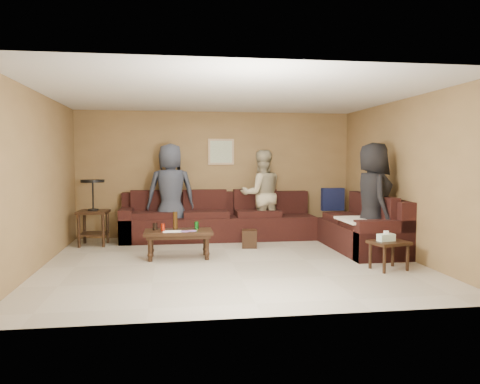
{
  "coord_description": "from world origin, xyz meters",
  "views": [
    {
      "loc": [
        -0.87,
        -6.91,
        1.55
      ],
      "look_at": [
        0.25,
        0.85,
        1.0
      ],
      "focal_mm": 35.0,
      "sensor_mm": 36.0,
      "label": 1
    }
  ],
  "objects_px": {
    "sectional_sofa": "(265,226)",
    "person_right": "(373,199)",
    "waste_bin": "(249,239)",
    "side_table_right": "(388,244)",
    "person_left": "(171,192)",
    "coffee_table": "(178,234)",
    "person_middle": "(262,194)",
    "end_table_left": "(93,211)"
  },
  "relations": [
    {
      "from": "sectional_sofa",
      "to": "person_right",
      "type": "xyz_separation_m",
      "value": [
        1.52,
        -1.29,
        0.58
      ]
    },
    {
      "from": "waste_bin",
      "to": "side_table_right",
      "type": "bearing_deg",
      "value": -49.1
    },
    {
      "from": "person_left",
      "to": "person_right",
      "type": "xyz_separation_m",
      "value": [
        3.24,
        -1.79,
        -0.02
      ]
    },
    {
      "from": "sectional_sofa",
      "to": "person_left",
      "type": "distance_m",
      "value": 1.89
    },
    {
      "from": "coffee_table",
      "to": "person_left",
      "type": "distance_m",
      "value": 1.71
    },
    {
      "from": "side_table_right",
      "to": "person_left",
      "type": "distance_m",
      "value": 4.17
    },
    {
      "from": "person_right",
      "to": "sectional_sofa",
      "type": "bearing_deg",
      "value": 54.5
    },
    {
      "from": "waste_bin",
      "to": "person_middle",
      "type": "xyz_separation_m",
      "value": [
        0.39,
        0.91,
        0.71
      ]
    },
    {
      "from": "end_table_left",
      "to": "coffee_table",
      "type": "bearing_deg",
      "value": -41.72
    },
    {
      "from": "side_table_right",
      "to": "person_right",
      "type": "distance_m",
      "value": 1.19
    },
    {
      "from": "person_middle",
      "to": "person_right",
      "type": "distance_m",
      "value": 2.34
    },
    {
      "from": "end_table_left",
      "to": "waste_bin",
      "type": "height_order",
      "value": "end_table_left"
    },
    {
      "from": "sectional_sofa",
      "to": "waste_bin",
      "type": "relative_size",
      "value": 14.98
    },
    {
      "from": "sectional_sofa",
      "to": "coffee_table",
      "type": "relative_size",
      "value": 4.41
    },
    {
      "from": "side_table_right",
      "to": "sectional_sofa",
      "type": "bearing_deg",
      "value": 119.27
    },
    {
      "from": "sectional_sofa",
      "to": "coffee_table",
      "type": "distance_m",
      "value": 1.96
    },
    {
      "from": "coffee_table",
      "to": "waste_bin",
      "type": "distance_m",
      "value": 1.45
    },
    {
      "from": "end_table_left",
      "to": "side_table_right",
      "type": "distance_m",
      "value": 5.09
    },
    {
      "from": "coffee_table",
      "to": "waste_bin",
      "type": "relative_size",
      "value": 3.4
    },
    {
      "from": "side_table_right",
      "to": "waste_bin",
      "type": "distance_m",
      "value": 2.54
    },
    {
      "from": "coffee_table",
      "to": "side_table_right",
      "type": "height_order",
      "value": "coffee_table"
    },
    {
      "from": "person_left",
      "to": "person_right",
      "type": "height_order",
      "value": "person_left"
    },
    {
      "from": "coffee_table",
      "to": "end_table_left",
      "type": "relative_size",
      "value": 0.89
    },
    {
      "from": "sectional_sofa",
      "to": "person_middle",
      "type": "height_order",
      "value": "person_middle"
    },
    {
      "from": "coffee_table",
      "to": "side_table_right",
      "type": "bearing_deg",
      "value": -22.45
    },
    {
      "from": "side_table_right",
      "to": "person_right",
      "type": "relative_size",
      "value": 0.32
    },
    {
      "from": "end_table_left",
      "to": "person_middle",
      "type": "xyz_separation_m",
      "value": [
        3.14,
        0.29,
        0.24
      ]
    },
    {
      "from": "side_table_right",
      "to": "person_left",
      "type": "xyz_separation_m",
      "value": [
        -3.02,
        2.82,
        0.56
      ]
    },
    {
      "from": "sectional_sofa",
      "to": "waste_bin",
      "type": "bearing_deg",
      "value": -131.57
    },
    {
      "from": "sectional_sofa",
      "to": "end_table_left",
      "type": "height_order",
      "value": "end_table_left"
    },
    {
      "from": "end_table_left",
      "to": "sectional_sofa",
      "type": "bearing_deg",
      "value": -4.03
    },
    {
      "from": "end_table_left",
      "to": "person_right",
      "type": "xyz_separation_m",
      "value": [
        4.63,
        -1.51,
        0.29
      ]
    },
    {
      "from": "side_table_right",
      "to": "person_middle",
      "type": "bearing_deg",
      "value": 114.17
    },
    {
      "from": "sectional_sofa",
      "to": "coffee_table",
      "type": "bearing_deg",
      "value": -145.2
    },
    {
      "from": "sectional_sofa",
      "to": "person_left",
      "type": "xyz_separation_m",
      "value": [
        -1.72,
        0.5,
        0.6
      ]
    },
    {
      "from": "waste_bin",
      "to": "person_right",
      "type": "distance_m",
      "value": 2.21
    },
    {
      "from": "sectional_sofa",
      "to": "person_middle",
      "type": "distance_m",
      "value": 0.74
    },
    {
      "from": "waste_bin",
      "to": "person_left",
      "type": "xyz_separation_m",
      "value": [
        -1.36,
        0.91,
        0.77
      ]
    },
    {
      "from": "waste_bin",
      "to": "person_middle",
      "type": "distance_m",
      "value": 1.22
    },
    {
      "from": "end_table_left",
      "to": "person_right",
      "type": "height_order",
      "value": "person_right"
    },
    {
      "from": "side_table_right",
      "to": "person_right",
      "type": "bearing_deg",
      "value": 77.75
    },
    {
      "from": "sectional_sofa",
      "to": "person_left",
      "type": "relative_size",
      "value": 2.51
    }
  ]
}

